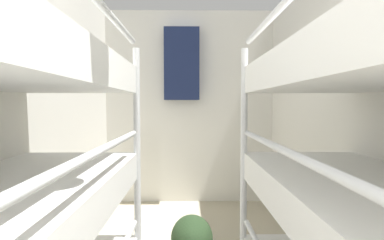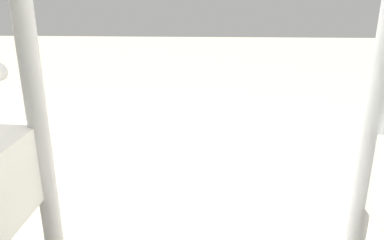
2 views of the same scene
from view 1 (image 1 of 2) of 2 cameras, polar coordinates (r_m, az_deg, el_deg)
wall_left at (r=2.08m, az=-32.62°, el=1.62°), size 0.06×4.39×2.49m
wall_right at (r=2.09m, az=31.88°, el=1.65°), size 0.06×4.39×2.49m
wall_back at (r=3.93m, az=-0.50°, el=2.44°), size 2.28×0.06×2.49m
duffel_bag at (r=2.67m, az=-0.03°, el=-21.45°), size 0.35×0.48×0.35m
hanging_coat at (r=3.81m, az=-1.97°, el=10.63°), size 0.44×0.12×0.90m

